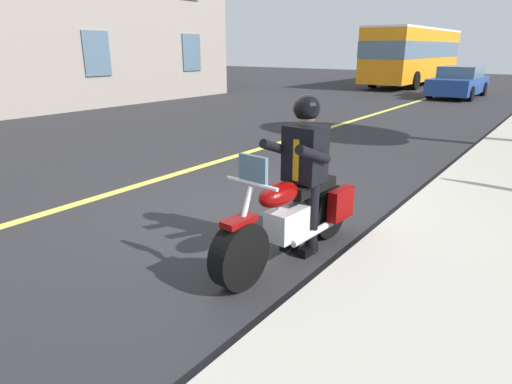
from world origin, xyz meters
name	(u,v)px	position (x,y,z in m)	size (l,w,h in m)	color
ground_plane	(236,208)	(0.00, 0.00, 0.00)	(80.00, 80.00, 0.00)	#28282B
lane_center_stripe	(145,183)	(0.00, -2.00, 0.01)	(60.00, 0.16, 0.01)	#E5DB4C
motorcycle_main	(292,218)	(0.78, 1.43, 0.45)	(2.22, 0.67, 1.26)	black
rider_main	(304,162)	(0.59, 1.44, 1.04)	(0.64, 0.57, 1.74)	black
bus_near	(414,54)	(-23.42, -5.04, 1.87)	(11.05, 2.70, 3.30)	orange
car_silver	(459,82)	(-17.72, -1.05, 0.69)	(4.60, 1.92, 1.40)	navy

